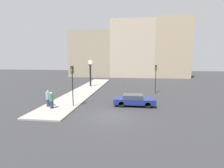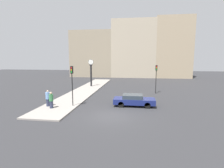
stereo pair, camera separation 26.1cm
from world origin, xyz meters
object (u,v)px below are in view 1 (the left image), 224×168
sedan_car (134,100)px  traffic_light_far (156,73)px  traffic_light_near (72,78)px  pedestrian_blue_stripe (48,99)px  street_clock (90,73)px  pedestrian_green_hoodie (51,100)px

sedan_car → traffic_light_far: (3.03, 7.30, 2.28)m
traffic_light_near → pedestrian_blue_stripe: (-2.45, -0.58, -2.12)m
street_clock → pedestrian_blue_stripe: street_clock is taller
traffic_light_far → pedestrian_green_hoodie: (-11.14, -9.72, -1.99)m
traffic_light_far → street_clock: 11.74m
sedan_car → street_clock: size_ratio=0.91×
traffic_light_near → pedestrian_green_hoodie: bearing=-145.3°
sedan_car → pedestrian_green_hoodie: pedestrian_green_hoodie is taller
street_clock → pedestrian_blue_stripe: size_ratio=2.86×
street_clock → pedestrian_blue_stripe: bearing=-94.3°
traffic_light_far → pedestrian_blue_stripe: traffic_light_far is taller
sedan_car → traffic_light_far: bearing=67.4°
traffic_light_far → sedan_car: bearing=-112.6°
sedan_car → pedestrian_green_hoodie: (-8.11, -2.43, 0.30)m
street_clock → sedan_car: bearing=-56.7°
traffic_light_far → pedestrian_blue_stripe: 15.04m
street_clock → pedestrian_blue_stripe: (-1.01, -13.63, -1.57)m
pedestrian_green_hoodie → traffic_light_far: bearing=41.1°
sedan_car → street_clock: street_clock is taller
pedestrian_blue_stripe → street_clock: bearing=85.7°
sedan_car → pedestrian_blue_stripe: 8.98m
traffic_light_near → traffic_light_far: size_ratio=1.01×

